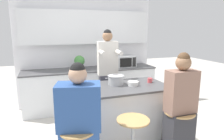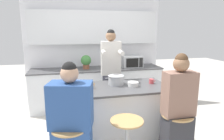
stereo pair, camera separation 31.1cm
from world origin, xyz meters
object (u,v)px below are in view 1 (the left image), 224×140
Objects in this scene: kitchen_island at (114,114)px; cooking_pot at (116,80)px; person_seated_near at (180,112)px; microwave at (125,61)px; person_cooking at (108,78)px; fruit_bowl at (133,83)px; person_wrapped_blanket at (80,129)px; coffee_cup_far at (91,85)px; bar_stool_center at (133,140)px; bar_stool_rightmost at (178,131)px; coffee_cup_near at (150,80)px; potted_plant at (79,62)px.

cooking_pot is (0.07, 0.11, 0.52)m from kitchen_island.
person_seated_near is 3.23× the size of microwave.
fruit_bowl is (0.20, -0.69, 0.05)m from person_cooking.
coffee_cup_far is at bearing 81.46° from person_wrapped_blanket.
bar_stool_center is 1.48× the size of microwave.
person_cooking is (0.11, 0.66, 0.44)m from kitchen_island.
cooking_pot reaches higher than kitchen_island.
bar_stool_rightmost is 2.31m from microwave.
person_cooking is 1.24× the size of person_wrapped_blanket.
coffee_cup_near is at bearing -5.88° from cooking_pot.
kitchen_island is 0.82m from coffee_cup_near.
kitchen_island is at bearing 61.48° from person_wrapped_blanket.
bar_stool_center is at bearing -90.00° from kitchen_island.
coffee_cup_far is at bearing 176.09° from kitchen_island.
fruit_bowl is at bearing -4.65° from coffee_cup_far.
person_cooking is 5.13× the size of cooking_pot.
microwave reaches higher than bar_stool_center.
microwave reaches higher than bar_stool_rightmost.
coffee_cup_far is at bearing -93.66° from potted_plant.
cooking_pot is 0.59m from coffee_cup_near.
kitchen_island is at bearing -118.27° from microwave.
coffee_cup_far reaches higher than bar_stool_rightmost.
person_seated_near is at bearing -35.40° from coffee_cup_far.
person_cooking is 0.72m from fruit_bowl.
bar_stool_center is 2.38m from potted_plant.
bar_stool_rightmost is 1.48× the size of microwave.
potted_plant reaches higher than cooking_pot.
person_seated_near is (0.69, -0.00, 0.29)m from bar_stool_center.
person_cooking is 10.28× the size of fruit_bowl.
fruit_bowl is 0.37× the size of microwave.
bar_stool_rightmost is at bearing -45.80° from kitchen_island.
person_cooking is 1.19× the size of person_seated_near.
potted_plant is at bearing 96.43° from bar_stool_center.
person_seated_near is at bearing -60.38° from person_cooking.
potted_plant reaches higher than fruit_bowl.
person_cooking reaches higher than kitchen_island.
bar_stool_rightmost is 0.93m from coffee_cup_near.
bar_stool_rightmost is at bearing -92.98° from microwave.
person_seated_near is at bearing 14.30° from person_wrapped_blanket.
person_wrapped_blanket reaches higher than fruit_bowl.
potted_plant is (-0.57, 1.58, 0.14)m from fruit_bowl.
bar_stool_center is at bearing -114.57° from fruit_bowl.
potted_plant is at bearing 177.63° from microwave.
potted_plant is at bearing 112.77° from bar_stool_rightmost.
microwave is (0.12, 2.22, 0.35)m from person_seated_near.
fruit_bowl reaches higher than bar_stool_center.
fruit_bowl is at bearing 49.38° from person_wrapped_blanket.
person_seated_near is 2.49m from potted_plant.
coffee_cup_far is (0.31, 0.74, 0.28)m from person_wrapped_blanket.
kitchen_island is 1.20× the size of person_wrapped_blanket.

